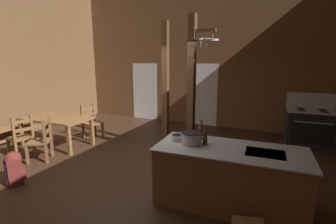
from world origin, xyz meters
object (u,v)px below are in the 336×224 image
Objects in this scene: ladderback_chair_at_table_end at (42,140)px; bottle_short_on_counter at (205,137)px; mixing_bowl_on_counter at (178,137)px; kitchen_island at (229,177)px; ladderback_chair_near_window at (91,122)px; dining_table at (56,121)px; stockpot_on_counter at (191,138)px; backpack at (14,167)px; bottle_tall_on_counter at (201,131)px; bench_along_left_wall at (8,133)px; ladderback_chair_by_post at (21,137)px; stove_range at (310,127)px.

ladderback_chair_at_table_end is 3.31× the size of bottle_short_on_counter.
ladderback_chair_at_table_end is 4.00× the size of mixing_bowl_on_counter.
ladderback_chair_near_window is at bearing 157.92° from kitchen_island.
stockpot_on_counter is (3.92, -0.87, 0.33)m from dining_table.
kitchen_island reaches higher than dining_table.
dining_table is at bearing 118.71° from backpack.
kitchen_island is 0.68m from bottle_short_on_counter.
stockpot_on_counter is 1.18× the size of bottle_tall_on_counter.
bottle_tall_on_counter is at bearing -1.06° from bench_along_left_wall.
dining_table is 1.38m from bench_along_left_wall.
stockpot_on_counter is (3.55, -1.72, 0.53)m from ladderback_chair_near_window.
bottle_short_on_counter is at bearing -23.72° from ladderback_chair_near_window.
mixing_bowl_on_counter is (3.77, 0.09, 0.48)m from ladderback_chair_by_post.
bench_along_left_wall is at bearing 176.36° from mixing_bowl_on_counter.
backpack is at bearing -162.84° from bottle_short_on_counter.
bottle_tall_on_counter reaches higher than backpack.
stove_range is 5.81m from ladderback_chair_near_window.
bottle_tall_on_counter reaches higher than stockpot_on_counter.
mixing_bowl_on_counter is at bearing 20.06° from backpack.
bottle_tall_on_counter reaches higher than kitchen_island.
bottle_tall_on_counter is (3.01, 1.20, 0.70)m from backpack.
stove_range is at bearing 24.39° from dining_table.
dining_table is 7.26× the size of mixing_bowl_on_counter.
stockpot_on_counter is (3.42, -0.04, 0.53)m from ladderback_chair_at_table_end.
bench_along_left_wall is at bearing -159.66° from dining_table.
ladderback_chair_by_post is 1.41m from backpack.
ladderback_chair_by_post is at bearing -149.49° from stove_range.
bottle_tall_on_counter is (0.06, 0.31, 0.04)m from stockpot_on_counter.
dining_table is (-4.50, 0.82, 0.21)m from kitchen_island.
mixing_bowl_on_counter is 0.46m from bottle_short_on_counter.
ladderback_chair_by_post is 2.51× the size of stockpot_on_counter.
stockpot_on_counter is at bearing -100.59° from bottle_tall_on_counter.
stockpot_on_counter is (-1.97, -3.54, 0.50)m from stove_range.
ladderback_chair_at_table_end reaches higher than kitchen_island.
bottle_tall_on_counter is (3.48, 0.27, 0.57)m from ladderback_chair_at_table_end.
ladderback_chair_near_window is at bearing 158.54° from bottle_tall_on_counter.
ladderback_chair_near_window reaches higher than backpack.
bench_along_left_wall is (-7.14, -3.13, -0.18)m from stove_range.
stove_range is 6.97m from ladderback_chair_by_post.
bench_along_left_wall is 2.19× the size of backpack.
ladderback_chair_near_window is at bearing 156.28° from bottle_short_on_counter.
ladderback_chair_near_window is (-4.13, 1.68, 0.01)m from kitchen_island.
bottle_tall_on_counter is 1.12× the size of bottle_short_on_counter.
kitchen_island is 1.28× the size of dining_table.
dining_table is 0.90m from ladderback_chair_by_post.
bottle_short_on_counter is at bearing -1.46° from mixing_bowl_on_counter.
bottle_tall_on_counter is at bearing 153.78° from kitchen_island.
kitchen_island is at bearing -2.93° from mixing_bowl_on_counter.
stove_range is 4.12× the size of bottle_tall_on_counter.
kitchen_island is 0.82m from bottle_tall_on_counter.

